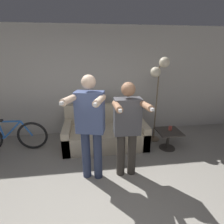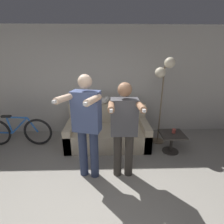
{
  "view_description": "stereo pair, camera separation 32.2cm",
  "coord_description": "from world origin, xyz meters",
  "px_view_note": "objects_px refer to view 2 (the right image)",
  "views": [
    {
      "loc": [
        -0.1,
        -1.48,
        2.05
      ],
      "look_at": [
        0.31,
        1.53,
        0.97
      ],
      "focal_mm": 28.0,
      "sensor_mm": 36.0,
      "label": 1
    },
    {
      "loc": [
        0.22,
        -1.51,
        2.05
      ],
      "look_at": [
        0.31,
        1.53,
        0.97
      ],
      "focal_mm": 28.0,
      "sensor_mm": 36.0,
      "label": 2
    }
  ],
  "objects_px": {
    "floor_lamp": "(164,76)",
    "cup": "(174,131)",
    "person_right": "(124,126)",
    "side_table": "(172,139)",
    "couch": "(108,133)",
    "bicycle": "(17,132)",
    "person_left": "(87,122)",
    "cat": "(103,100)"
  },
  "relations": [
    {
      "from": "cat",
      "to": "floor_lamp",
      "type": "xyz_separation_m",
      "value": [
        1.3,
        -0.28,
        0.6
      ]
    },
    {
      "from": "floor_lamp",
      "to": "cup",
      "type": "distance_m",
      "value": 1.17
    },
    {
      "from": "floor_lamp",
      "to": "cup",
      "type": "relative_size",
      "value": 21.72
    },
    {
      "from": "side_table",
      "to": "couch",
      "type": "bearing_deg",
      "value": 164.06
    },
    {
      "from": "floor_lamp",
      "to": "bicycle",
      "type": "height_order",
      "value": "floor_lamp"
    },
    {
      "from": "cat",
      "to": "floor_lamp",
      "type": "height_order",
      "value": "floor_lamp"
    },
    {
      "from": "cat",
      "to": "side_table",
      "type": "xyz_separation_m",
      "value": [
        1.45,
        -0.72,
        -0.64
      ]
    },
    {
      "from": "floor_lamp",
      "to": "bicycle",
      "type": "relative_size",
      "value": 1.25
    },
    {
      "from": "person_left",
      "to": "floor_lamp",
      "type": "distance_m",
      "value": 1.99
    },
    {
      "from": "cup",
      "to": "bicycle",
      "type": "relative_size",
      "value": 0.06
    },
    {
      "from": "person_left",
      "to": "person_right",
      "type": "xyz_separation_m",
      "value": [
        0.58,
        -0.0,
        -0.07
      ]
    },
    {
      "from": "floor_lamp",
      "to": "person_left",
      "type": "bearing_deg",
      "value": -142.58
    },
    {
      "from": "cat",
      "to": "cup",
      "type": "relative_size",
      "value": 4.55
    },
    {
      "from": "person_right",
      "to": "side_table",
      "type": "xyz_separation_m",
      "value": [
        1.08,
        0.72,
        -0.63
      ]
    },
    {
      "from": "cup",
      "to": "person_left",
      "type": "bearing_deg",
      "value": -156.06
    },
    {
      "from": "person_right",
      "to": "cat",
      "type": "bearing_deg",
      "value": 105.68
    },
    {
      "from": "couch",
      "to": "cat",
      "type": "relative_size",
      "value": 4.5
    },
    {
      "from": "person_right",
      "to": "side_table",
      "type": "distance_m",
      "value": 1.45
    },
    {
      "from": "side_table",
      "to": "person_right",
      "type": "bearing_deg",
      "value": -146.41
    },
    {
      "from": "cat",
      "to": "floor_lamp",
      "type": "bearing_deg",
      "value": -12.08
    },
    {
      "from": "side_table",
      "to": "cup",
      "type": "relative_size",
      "value": 5.5
    },
    {
      "from": "person_left",
      "to": "floor_lamp",
      "type": "relative_size",
      "value": 0.9
    },
    {
      "from": "person_right",
      "to": "floor_lamp",
      "type": "xyz_separation_m",
      "value": [
        0.94,
        1.17,
        0.62
      ]
    },
    {
      "from": "floor_lamp",
      "to": "side_table",
      "type": "distance_m",
      "value": 1.33
    },
    {
      "from": "cup",
      "to": "person_right",
      "type": "bearing_deg",
      "value": -145.94
    },
    {
      "from": "side_table",
      "to": "cup",
      "type": "distance_m",
      "value": 0.17
    },
    {
      "from": "cat",
      "to": "person_left",
      "type": "bearing_deg",
      "value": -98.58
    },
    {
      "from": "person_right",
      "to": "cup",
      "type": "height_order",
      "value": "person_right"
    },
    {
      "from": "person_left",
      "to": "side_table",
      "type": "height_order",
      "value": "person_left"
    },
    {
      "from": "cup",
      "to": "cat",
      "type": "bearing_deg",
      "value": 155.32
    },
    {
      "from": "person_left",
      "to": "side_table",
      "type": "relative_size",
      "value": 3.56
    },
    {
      "from": "cup",
      "to": "bicycle",
      "type": "height_order",
      "value": "bicycle"
    },
    {
      "from": "couch",
      "to": "person_right",
      "type": "distance_m",
      "value": 1.31
    },
    {
      "from": "couch",
      "to": "person_left",
      "type": "relative_size",
      "value": 1.05
    },
    {
      "from": "bicycle",
      "to": "side_table",
      "type": "bearing_deg",
      "value": -6.34
    },
    {
      "from": "side_table",
      "to": "cup",
      "type": "bearing_deg",
      "value": 44.87
    },
    {
      "from": "person_right",
      "to": "cat",
      "type": "xyz_separation_m",
      "value": [
        -0.37,
        1.45,
        0.01
      ]
    },
    {
      "from": "couch",
      "to": "floor_lamp",
      "type": "bearing_deg",
      "value": 3.02
    },
    {
      "from": "couch",
      "to": "floor_lamp",
      "type": "distance_m",
      "value": 1.75
    },
    {
      "from": "person_right",
      "to": "bicycle",
      "type": "bearing_deg",
      "value": 155.87
    },
    {
      "from": "couch",
      "to": "person_right",
      "type": "height_order",
      "value": "person_right"
    },
    {
      "from": "floor_lamp",
      "to": "side_table",
      "type": "relative_size",
      "value": 3.95
    }
  ]
}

